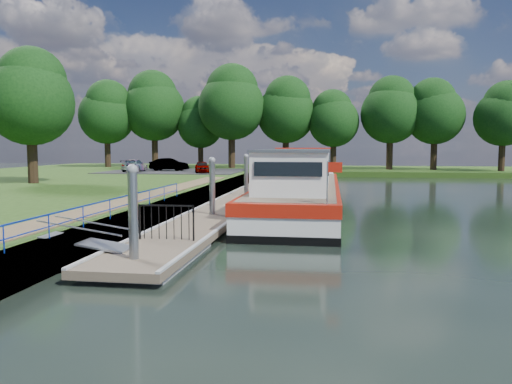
# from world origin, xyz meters

# --- Properties ---
(ground) EXTENTS (160.00, 160.00, 0.00)m
(ground) POSITION_xyz_m (0.00, 0.00, 0.00)
(ground) COLOR black
(ground) RESTS_ON ground
(bank_edge) EXTENTS (1.10, 90.00, 0.78)m
(bank_edge) POSITION_xyz_m (-2.55, 15.00, 0.39)
(bank_edge) COLOR #473D2D
(bank_edge) RESTS_ON ground
(far_bank) EXTENTS (60.00, 18.00, 0.60)m
(far_bank) POSITION_xyz_m (12.00, 52.00, 0.30)
(far_bank) COLOR #223F12
(far_bank) RESTS_ON ground
(footpath) EXTENTS (1.60, 40.00, 0.05)m
(footpath) POSITION_xyz_m (-4.40, 8.00, 0.80)
(footpath) COLOR brown
(footpath) RESTS_ON riverbank
(carpark) EXTENTS (14.00, 12.00, 0.06)m
(carpark) POSITION_xyz_m (-11.00, 38.00, 0.81)
(carpark) COLOR black
(carpark) RESTS_ON riverbank
(blue_fence) EXTENTS (0.04, 18.04, 0.72)m
(blue_fence) POSITION_xyz_m (-2.75, 3.00, 1.31)
(blue_fence) COLOR #0C2DBF
(blue_fence) RESTS_ON riverbank
(pontoon) EXTENTS (2.50, 30.00, 0.56)m
(pontoon) POSITION_xyz_m (0.00, 13.00, 0.18)
(pontoon) COLOR brown
(pontoon) RESTS_ON ground
(mooring_piles) EXTENTS (0.30, 27.30, 3.55)m
(mooring_piles) POSITION_xyz_m (0.00, 13.00, 1.28)
(mooring_piles) COLOR gray
(mooring_piles) RESTS_ON ground
(gangway) EXTENTS (2.58, 1.00, 0.92)m
(gangway) POSITION_xyz_m (-1.85, 0.50, 0.63)
(gangway) COLOR #A5A8AD
(gangway) RESTS_ON ground
(gate_panel) EXTENTS (1.85, 0.05, 1.15)m
(gate_panel) POSITION_xyz_m (-0.00, 2.20, 1.15)
(gate_panel) COLOR black
(gate_panel) RESTS_ON ground
(barge) EXTENTS (4.36, 21.15, 4.78)m
(barge) POSITION_xyz_m (3.60, 14.28, 1.09)
(barge) COLOR black
(barge) RESTS_ON ground
(horizon_trees) EXTENTS (54.38, 10.03, 12.87)m
(horizon_trees) POSITION_xyz_m (-1.61, 48.68, 7.95)
(horizon_trees) COLOR #332316
(horizon_trees) RESTS_ON ground
(bank_tree_a) EXTENTS (6.12, 6.12, 9.72)m
(bank_tree_a) POSITION_xyz_m (-15.99, 20.08, 7.02)
(bank_tree_a) COLOR #332316
(bank_tree_a) RESTS_ON riverbank
(car_a) EXTENTS (2.30, 3.62, 1.15)m
(car_a) POSITION_xyz_m (-7.32, 34.62, 1.41)
(car_a) COLOR #999999
(car_a) RESTS_ON carpark
(car_b) EXTENTS (4.08, 1.64, 1.32)m
(car_b) POSITION_xyz_m (-11.79, 37.90, 1.49)
(car_b) COLOR #999999
(car_b) RESTS_ON carpark
(car_c) EXTENTS (1.96, 4.31, 1.22)m
(car_c) POSITION_xyz_m (-14.86, 35.96, 1.45)
(car_c) COLOR #999999
(car_c) RESTS_ON carpark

